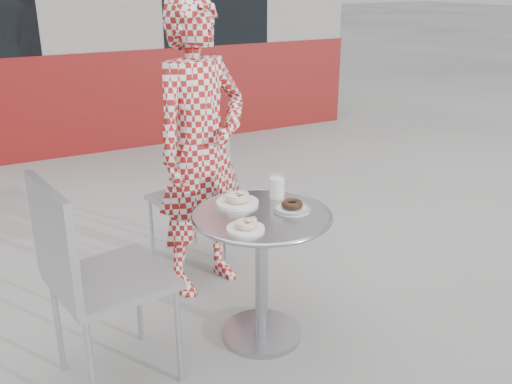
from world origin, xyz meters
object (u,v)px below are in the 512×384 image
plate_checker (292,207)px  bistro_table (262,245)px  chair_left (113,320)px  plate_near (246,226)px  chair_far (189,223)px  seated_person (201,149)px  milk_cup (277,187)px  plate_far (237,200)px

plate_checker → bistro_table: bearing=169.4°
chair_left → plate_near: size_ratio=5.79×
bistro_table → chair_far: (-0.00, 0.94, -0.25)m
chair_left → seated_person: (0.69, 0.61, 0.52)m
chair_far → plate_checker: size_ratio=4.58×
plate_checker → chair_left: bearing=176.3°
chair_left → plate_near: chair_left is taller
bistro_table → plate_near: size_ratio=4.01×
bistro_table → chair_far: bearing=90.3°
chair_far → chair_left: chair_left is taller
chair_left → plate_near: 0.71m
plate_near → chair_far: bearing=82.4°
chair_far → plate_checker: (0.15, -0.97, 0.43)m
milk_cup → bistro_table: bearing=-138.6°
chair_far → chair_left: (-0.72, -0.91, 0.05)m
chair_far → plate_near: 1.16m
bistro_table → plate_far: (-0.05, 0.16, 0.18)m
milk_cup → seated_person: bearing=111.7°
chair_left → plate_far: (0.68, 0.13, 0.39)m
seated_person → chair_far: bearing=67.7°
bistro_table → milk_cup: size_ratio=5.35×
plate_far → chair_left: bearing=-168.8°
seated_person → chair_left: bearing=-155.9°
seated_person → plate_far: 0.49m
bistro_table → plate_checker: size_ratio=3.77×
seated_person → plate_near: seated_person is taller
plate_far → chair_far: bearing=86.9°
chair_far → chair_left: bearing=40.3°
chair_far → seated_person: 0.64m
chair_left → plate_checker: bearing=-102.4°
chair_left → milk_cup: (0.88, 0.11, 0.43)m
plate_near → milk_cup: milk_cup is taller
chair_far → plate_checker: chair_far is taller
plate_near → plate_checker: bearing=18.1°
chair_far → seated_person: size_ratio=0.50×
chair_far → milk_cup: bearing=90.3°
plate_near → milk_cup: 0.41m
plate_checker → milk_cup: milk_cup is taller
seated_person → plate_checker: seated_person is taller
plate_checker → seated_person: bearing=105.0°
chair_far → plate_near: (-0.14, -1.06, 0.43)m
bistro_table → milk_cup: 0.31m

